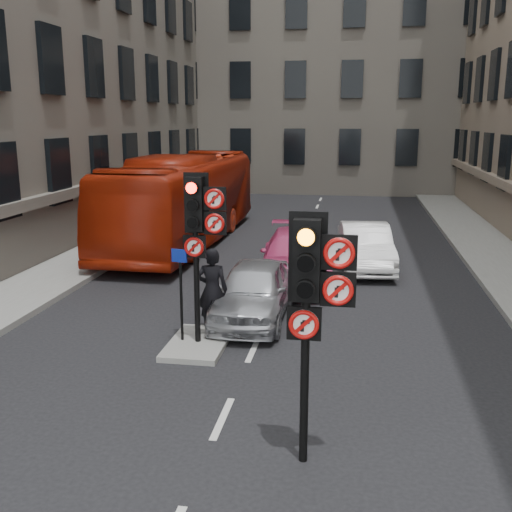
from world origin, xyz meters
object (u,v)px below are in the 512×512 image
(car_silver, at_px, (254,291))
(signal_far, at_px, (199,222))
(info_sign, at_px, (181,282))
(bus_red, at_px, (184,199))
(motorcycle, at_px, (307,306))
(signal_near, at_px, (313,287))
(car_pink, at_px, (296,256))
(motorcyclist, at_px, (212,290))
(car_white, at_px, (365,247))

(car_silver, bearing_deg, signal_far, -110.98)
(signal_far, relative_size, info_sign, 1.78)
(bus_red, bearing_deg, motorcycle, -56.88)
(signal_near, xyz_separation_m, motorcycle, (-0.50, 5.77, -2.12))
(car_pink, xyz_separation_m, motorcyclist, (-1.46, -4.63, 0.23))
(signal_near, xyz_separation_m, info_sign, (-3.04, 4.01, -1.17))
(bus_red, bearing_deg, car_pink, -44.31)
(signal_near, relative_size, car_pink, 0.70)
(motorcyclist, bearing_deg, car_white, -124.82)
(car_pink, height_order, motorcycle, car_pink)
(signal_far, distance_m, info_sign, 1.36)
(signal_far, xyz_separation_m, car_white, (3.51, 7.50, -1.99))
(signal_near, distance_m, car_silver, 6.55)
(car_white, distance_m, motorcycle, 5.91)
(motorcycle, height_order, motorcyclist, motorcyclist)
(signal_near, distance_m, car_pink, 9.88)
(car_white, xyz_separation_m, info_sign, (-3.95, -7.50, 0.70))
(car_silver, relative_size, car_pink, 0.81)
(signal_far, relative_size, car_pink, 0.70)
(car_silver, distance_m, motorcycle, 1.35)
(signal_far, relative_size, motorcyclist, 1.84)
(motorcyclist, distance_m, info_sign, 1.18)
(signal_near, distance_m, info_sign, 5.16)
(car_pink, bearing_deg, bus_red, 130.36)
(signal_near, xyz_separation_m, car_silver, (-1.81, 6.01, -1.88))
(signal_far, distance_m, motorcyclist, 2.00)
(motorcyclist, bearing_deg, info_sign, 59.97)
(car_pink, distance_m, motorcyclist, 4.86)
(bus_red, height_order, motorcycle, bus_red)
(motorcyclist, bearing_deg, car_silver, -134.69)
(signal_near, distance_m, motorcycle, 6.17)
(signal_far, relative_size, bus_red, 0.29)
(car_silver, height_order, motorcycle, car_silver)
(motorcyclist, bearing_deg, signal_near, 111.01)
(signal_near, height_order, motorcyclist, signal_near)
(car_white, distance_m, car_pink, 2.78)
(motorcycle, bearing_deg, bus_red, 119.53)
(bus_red, bearing_deg, car_white, -22.73)
(car_white, xyz_separation_m, motorcycle, (-1.41, -5.74, -0.25))
(car_silver, bearing_deg, car_white, 64.13)
(signal_far, xyz_separation_m, bus_red, (-3.39, 10.56, -1.00))
(bus_red, bearing_deg, motorcyclist, -69.32)
(bus_red, xyz_separation_m, motorcycle, (5.49, -8.79, -1.24))
(signal_near, bearing_deg, motorcyclist, 117.43)
(signal_near, distance_m, motorcyclist, 5.87)
(car_silver, xyz_separation_m, motorcycle, (1.31, -0.24, -0.24))
(car_white, xyz_separation_m, bus_red, (-6.90, 3.06, 0.99))
(signal_near, xyz_separation_m, motorcyclist, (-2.60, 5.01, -1.61))
(signal_far, bearing_deg, car_white, 64.91)
(signal_far, distance_m, car_pink, 6.15)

